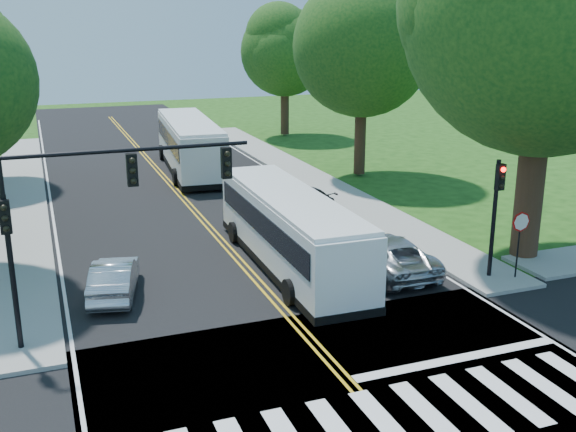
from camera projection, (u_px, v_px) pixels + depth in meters
name	position (u px, v px, depth m)	size (l,w,h in m)	color
ground	(375.00, 412.00, 16.65)	(140.00, 140.00, 0.00)	#1A4110
road	(202.00, 219.00, 32.82)	(14.00, 96.00, 0.01)	black
cross_road	(375.00, 412.00, 16.65)	(60.00, 12.00, 0.01)	black
center_line	(184.00, 200.00, 36.41)	(0.36, 70.00, 0.01)	gold
edge_line_w	(52.00, 212.00, 34.11)	(0.12, 70.00, 0.01)	silver
edge_line_e	(301.00, 189.00, 38.72)	(0.12, 70.00, 0.01)	silver
crosswalk	(385.00, 423.00, 16.19)	(12.60, 3.00, 0.01)	silver
stop_bar	(458.00, 358.00, 19.27)	(6.60, 0.40, 0.01)	silver
sidewalk_nw	(21.00, 199.00, 36.28)	(2.60, 40.00, 0.15)	gray
sidewalk_ne	(306.00, 175.00, 41.91)	(2.60, 40.00, 0.15)	gray
tree_ne_big	(548.00, 12.00, 24.89)	(10.80, 10.80, 14.91)	#302113
tree_east_mid	(363.00, 46.00, 39.92)	(8.40, 8.40, 11.93)	#302113
tree_east_far	(285.00, 52.00, 54.92)	(7.20, 7.20, 10.34)	#302113
signal_nw	(93.00, 201.00, 19.22)	(7.15, 0.46, 5.66)	black
signal_ne	(496.00, 203.00, 24.39)	(0.30, 0.46, 4.40)	black
stop_sign	(520.00, 229.00, 24.51)	(0.76, 0.08, 2.53)	black
bus_lead	(290.00, 229.00, 26.04)	(2.92, 11.45, 2.95)	silver
bus_follow	(190.00, 144.00, 43.03)	(3.85, 12.91, 3.29)	silver
hatchback	(114.00, 278.00, 23.51)	(1.41, 4.04, 1.33)	silver
suv	(386.00, 254.00, 25.71)	(2.40, 5.20, 1.44)	#B8BABF
dark_sedan	(303.00, 197.00, 34.62)	(1.60, 3.93, 1.14)	black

